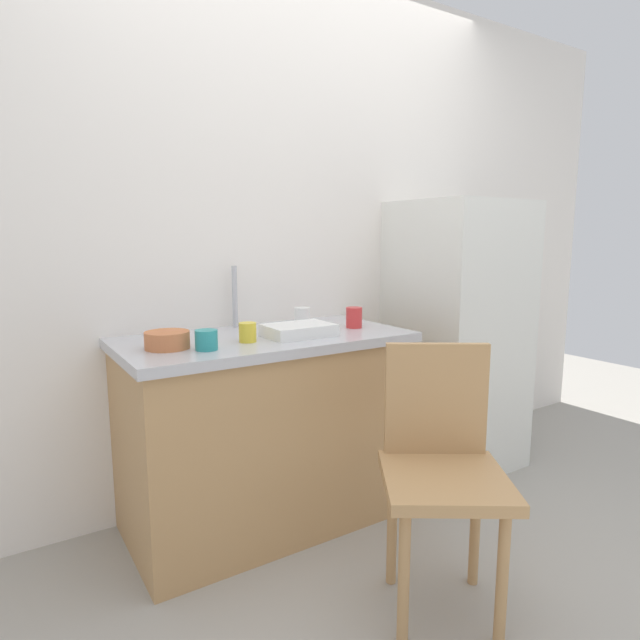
% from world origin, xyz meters
% --- Properties ---
extents(ground_plane, '(8.00, 8.00, 0.00)m').
position_xyz_m(ground_plane, '(0.00, 0.00, 0.00)').
color(ground_plane, '#9E998E').
extents(back_wall, '(4.80, 0.10, 2.53)m').
position_xyz_m(back_wall, '(0.00, 1.00, 1.27)').
color(back_wall, white).
rests_on(back_wall, ground_plane).
extents(cabinet_base, '(1.18, 0.60, 0.80)m').
position_xyz_m(cabinet_base, '(-0.28, 0.65, 0.40)').
color(cabinet_base, tan).
rests_on(cabinet_base, ground_plane).
extents(countertop, '(1.22, 0.64, 0.04)m').
position_xyz_m(countertop, '(-0.28, 0.65, 0.82)').
color(countertop, '#B7B7BC').
rests_on(countertop, cabinet_base).
extents(faucet, '(0.02, 0.02, 0.28)m').
position_xyz_m(faucet, '(-0.30, 0.90, 0.98)').
color(faucet, '#B7B7BC').
rests_on(faucet, countertop).
extents(refrigerator, '(0.61, 0.59, 1.44)m').
position_xyz_m(refrigerator, '(0.90, 0.65, 0.72)').
color(refrigerator, silver).
rests_on(refrigerator, ground_plane).
extents(chair, '(0.55, 0.55, 0.89)m').
position_xyz_m(chair, '(-0.03, -0.15, 0.50)').
color(chair, tan).
rests_on(chair, ground_plane).
extents(dish_tray, '(0.28, 0.20, 0.05)m').
position_xyz_m(dish_tray, '(-0.17, 0.55, 0.87)').
color(dish_tray, white).
rests_on(dish_tray, countertop).
extents(terracotta_bowl, '(0.17, 0.17, 0.06)m').
position_xyz_m(terracotta_bowl, '(-0.71, 0.60, 0.88)').
color(terracotta_bowl, '#C67042').
rests_on(terracotta_bowl, countertop).
extents(cup_white, '(0.07, 0.07, 0.08)m').
position_xyz_m(cup_white, '(-0.01, 0.79, 0.88)').
color(cup_white, white).
rests_on(cup_white, countertop).
extents(cup_teal, '(0.08, 0.08, 0.07)m').
position_xyz_m(cup_teal, '(-0.60, 0.49, 0.88)').
color(cup_teal, teal).
rests_on(cup_teal, countertop).
extents(cup_yellow, '(0.07, 0.07, 0.08)m').
position_xyz_m(cup_yellow, '(-0.41, 0.55, 0.88)').
color(cup_yellow, yellow).
rests_on(cup_yellow, countertop).
extents(cup_red, '(0.07, 0.07, 0.09)m').
position_xyz_m(cup_red, '(0.15, 0.59, 0.89)').
color(cup_red, red).
rests_on(cup_red, countertop).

